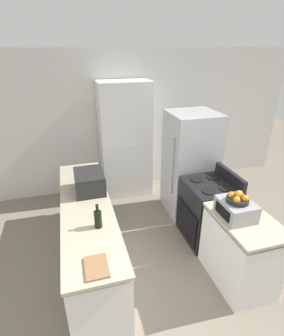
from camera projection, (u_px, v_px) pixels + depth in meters
name	position (u px, v px, depth m)	size (l,w,h in m)	color
wall_back	(120.00, 123.00, 4.92)	(7.00, 0.06, 2.60)	silver
counter_left	(89.00, 235.00, 3.35)	(0.60, 2.45, 0.89)	silver
counter_right	(240.00, 251.00, 3.09)	(0.60, 0.88, 0.89)	silver
pantry_cabinet	(125.00, 141.00, 4.76)	(0.90, 0.56, 2.10)	silver
stove	(208.00, 211.00, 3.80)	(0.66, 0.72, 1.05)	black
refrigerator	(190.00, 164.00, 4.30)	(0.76, 0.73, 1.71)	#B7B7BC
microwave	(90.00, 182.00, 3.41)	(0.38, 0.47, 0.26)	black
wine_bottle	(98.00, 219.00, 2.73)	(0.08, 0.08, 0.28)	black
toaster_oven	(236.00, 209.00, 2.89)	(0.34, 0.39, 0.20)	#939399
fruit_bowl	(238.00, 198.00, 2.82)	(0.24, 0.24, 0.14)	black
cutting_board	(96.00, 267.00, 2.25)	(0.20, 0.28, 0.02)	#8E6642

